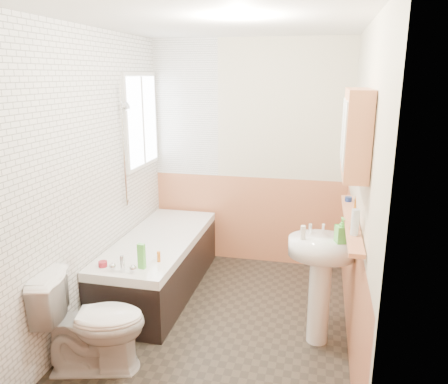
{
  "coord_description": "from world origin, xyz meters",
  "views": [
    {
      "loc": [
        0.8,
        -3.35,
        2.12
      ],
      "look_at": [
        0.0,
        0.15,
        1.15
      ],
      "focal_mm": 35.0,
      "sensor_mm": 36.0,
      "label": 1
    }
  ],
  "objects_px": {
    "bathtub": "(160,263)",
    "sink": "(321,269)",
    "toilet": "(93,322)",
    "medicine_cabinet": "(356,133)",
    "pine_shelf": "(351,221)"
  },
  "relations": [
    {
      "from": "medicine_cabinet",
      "to": "pine_shelf",
      "type": "bearing_deg",
      "value": 80.18
    },
    {
      "from": "bathtub",
      "to": "medicine_cabinet",
      "type": "height_order",
      "value": "medicine_cabinet"
    },
    {
      "from": "toilet",
      "to": "medicine_cabinet",
      "type": "relative_size",
      "value": 1.19
    },
    {
      "from": "bathtub",
      "to": "sink",
      "type": "distance_m",
      "value": 1.7
    },
    {
      "from": "bathtub",
      "to": "medicine_cabinet",
      "type": "distance_m",
      "value": 2.37
    },
    {
      "from": "bathtub",
      "to": "pine_shelf",
      "type": "bearing_deg",
      "value": -17.25
    },
    {
      "from": "toilet",
      "to": "sink",
      "type": "xyz_separation_m",
      "value": [
        1.6,
        0.71,
        0.26
      ]
    },
    {
      "from": "sink",
      "to": "bathtub",
      "type": "bearing_deg",
      "value": 161.06
    },
    {
      "from": "toilet",
      "to": "medicine_cabinet",
      "type": "bearing_deg",
      "value": -86.93
    },
    {
      "from": "sink",
      "to": "pine_shelf",
      "type": "bearing_deg",
      "value": -0.15
    },
    {
      "from": "bathtub",
      "to": "toilet",
      "type": "bearing_deg",
      "value": -91.36
    },
    {
      "from": "toilet",
      "to": "sink",
      "type": "distance_m",
      "value": 1.77
    },
    {
      "from": "sink",
      "to": "medicine_cabinet",
      "type": "relative_size",
      "value": 1.55
    },
    {
      "from": "bathtub",
      "to": "sink",
      "type": "bearing_deg",
      "value": -19.24
    },
    {
      "from": "bathtub",
      "to": "sink",
      "type": "relative_size",
      "value": 1.78
    }
  ]
}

